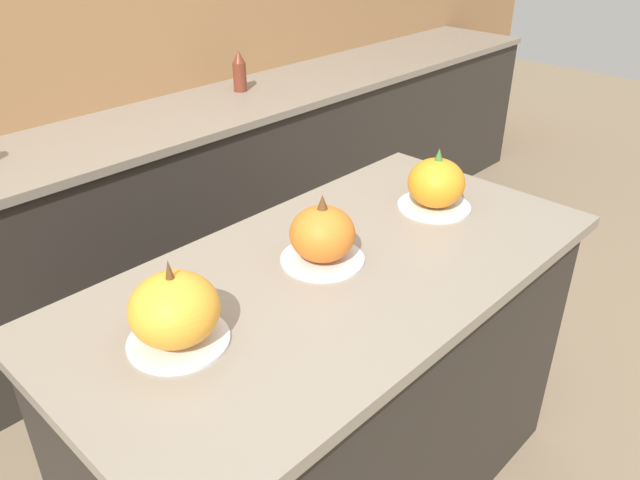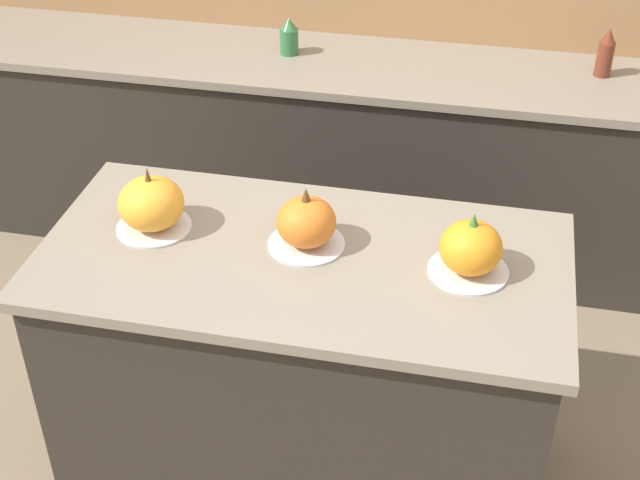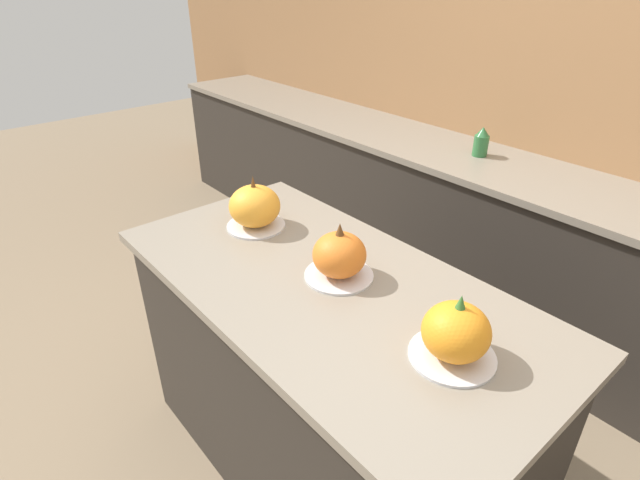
{
  "view_description": "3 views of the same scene",
  "coord_description": "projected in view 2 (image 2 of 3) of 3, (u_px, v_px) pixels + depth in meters",
  "views": [
    {
      "loc": [
        -1.03,
        -0.92,
        1.76
      ],
      "look_at": [
        -0.06,
        0.0,
        1.0
      ],
      "focal_mm": 35.0,
      "sensor_mm": 36.0,
      "label": 1
    },
    {
      "loc": [
        0.48,
        -2.01,
        2.39
      ],
      "look_at": [
        0.06,
        -0.02,
        0.97
      ],
      "focal_mm": 50.0,
      "sensor_mm": 36.0,
      "label": 2
    },
    {
      "loc": [
        0.99,
        -0.88,
        1.79
      ],
      "look_at": [
        -0.07,
        0.03,
        1.0
      ],
      "focal_mm": 28.0,
      "sensor_mm": 36.0,
      "label": 3
    }
  ],
  "objects": [
    {
      "name": "ground_plane",
      "position": [
        305.0,
        465.0,
        3.06
      ],
      "size": [
        12.0,
        12.0,
        0.0
      ],
      "primitive_type": "plane",
      "color": "#847056"
    },
    {
      "name": "kitchen_island",
      "position": [
        304.0,
        369.0,
        2.8
      ],
      "size": [
        1.53,
        0.76,
        0.89
      ],
      "color": "#2D2823",
      "rests_on": "ground_plane"
    },
    {
      "name": "back_counter",
      "position": [
        374.0,
        159.0,
        3.9
      ],
      "size": [
        6.0,
        0.6,
        0.89
      ],
      "color": "#2D2823",
      "rests_on": "ground_plane"
    },
    {
      "name": "pumpkin_cake_left",
      "position": [
        151.0,
        205.0,
        2.62
      ],
      "size": [
        0.22,
        0.22,
        0.21
      ],
      "color": "silver",
      "rests_on": "kitchen_island"
    },
    {
      "name": "pumpkin_cake_center",
      "position": [
        306.0,
        224.0,
        2.55
      ],
      "size": [
        0.23,
        0.23,
        0.19
      ],
      "color": "silver",
      "rests_on": "kitchen_island"
    },
    {
      "name": "pumpkin_cake_right",
      "position": [
        471.0,
        249.0,
        2.44
      ],
      "size": [
        0.23,
        0.23,
        0.19
      ],
      "color": "silver",
      "rests_on": "kitchen_island"
    },
    {
      "name": "bottle_tall",
      "position": [
        606.0,
        53.0,
        3.51
      ],
      "size": [
        0.07,
        0.07,
        0.2
      ],
      "color": "maroon",
      "rests_on": "back_counter"
    },
    {
      "name": "bottle_short",
      "position": [
        289.0,
        37.0,
        3.7
      ],
      "size": [
        0.08,
        0.08,
        0.15
      ],
      "color": "#2D6B38",
      "rests_on": "back_counter"
    }
  ]
}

